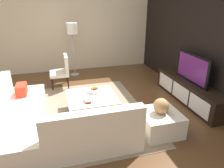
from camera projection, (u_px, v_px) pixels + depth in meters
ground_plane at (89, 115)px, 4.38m from camera, size 14.00×14.00×0.00m
feature_wall_back at (208, 42)px, 4.52m from camera, size 6.40×0.12×2.80m
side_wall_left at (76, 28)px, 6.74m from camera, size 0.12×5.20×2.80m
area_rug at (88, 112)px, 4.47m from camera, size 3.10×2.41×0.01m
media_console at (189, 91)px, 4.88m from camera, size 2.20×0.48×0.50m
television at (193, 68)px, 4.66m from camera, size 1.11×0.06×0.65m
sectional_couch at (44, 123)px, 3.61m from camera, size 2.35×2.39×0.81m
coffee_table at (92, 104)px, 4.42m from camera, size 0.96×1.01×0.38m
accent_chair_near at (62, 69)px, 5.66m from camera, size 0.58×0.49×0.87m
floor_lamp at (72, 32)px, 6.16m from camera, size 0.32×0.32×1.62m
ottoman at (159, 122)px, 3.75m from camera, size 0.70×0.70×0.40m
fruit_bowl at (95, 90)px, 4.52m from camera, size 0.28×0.28×0.13m
decorative_ball at (161, 106)px, 3.63m from camera, size 0.28×0.28×0.28m
book_stack at (88, 100)px, 4.11m from camera, size 0.21×0.12×0.06m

